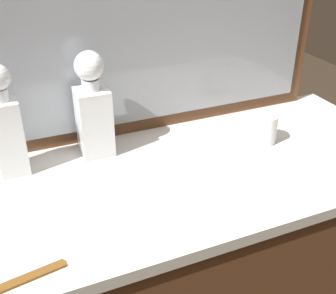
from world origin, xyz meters
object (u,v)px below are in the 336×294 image
Objects in this scene: crystal_tumbler_center at (264,130)px; tortoiseshell_comb at (30,277)px; crystal_decanter_rear at (94,114)px; crystal_decanter_left at (8,131)px.

tortoiseshell_comb is at bearing -158.66° from crystal_tumbler_center.
crystal_decanter_left is at bearing -177.14° from crystal_decanter_rear.
crystal_decanter_left is 0.70m from crystal_tumbler_center.
crystal_decanter_left reaches higher than crystal_tumbler_center.
crystal_decanter_rear reaches higher than tortoiseshell_comb.
crystal_tumbler_center is at bearing -15.73° from crystal_decanter_rear.
crystal_decanter_left is at bearing 170.08° from crystal_tumbler_center.
tortoiseshell_comb is (-0.70, -0.27, -0.04)m from crystal_tumbler_center.
tortoiseshell_comb is at bearing -120.28° from crystal_decanter_rear.
tortoiseshell_comb is (-0.24, -0.40, -0.11)m from crystal_decanter_rear.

